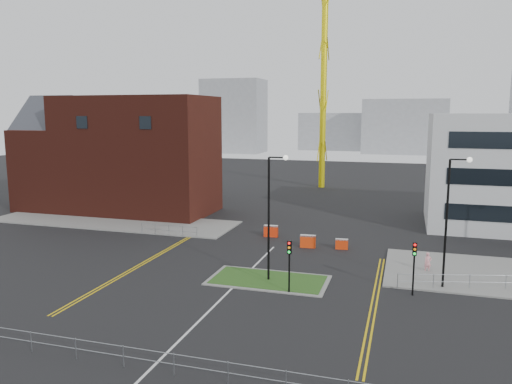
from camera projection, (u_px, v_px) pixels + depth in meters
ground at (199, 321)px, 29.23m from camera, size 200.00×200.00×0.00m
pavement_left at (112, 221)px, 55.75m from camera, size 28.00×8.00×0.12m
island_kerb at (268, 280)px, 36.21m from camera, size 8.60×4.60×0.08m
grass_island at (268, 280)px, 36.20m from camera, size 8.00×4.00×0.12m
brick_building at (116, 156)px, 61.20m from camera, size 24.20×10.07×14.24m
tower_crane at (362, 14)px, 76.99m from camera, size 52.10×11.72×39.43m
streetlamp_island at (272, 208)px, 35.30m from camera, size 1.46×0.36×9.18m
streetlamp_right_near at (450, 212)px, 33.74m from camera, size 1.46×0.36×9.18m
traffic_light_island at (289, 256)px, 33.33m from camera, size 0.28×0.33×3.65m
traffic_light_right at (414, 258)px, 32.92m from camera, size 0.28×0.33×3.65m
railing_front at (148, 355)px, 23.43m from camera, size 24.05×0.05×1.10m
railing_left at (169, 229)px, 49.28m from camera, size 6.05×0.05×1.10m
centre_line at (212, 308)px, 31.12m from camera, size 0.15×30.00×0.01m
yellow_left_a at (147, 260)px, 41.26m from camera, size 0.12×24.00×0.01m
yellow_left_b at (150, 260)px, 41.17m from camera, size 0.12×24.00×0.01m
yellow_right_a at (372, 302)px, 32.17m from camera, size 0.12×20.00×0.01m
yellow_right_b at (377, 302)px, 32.08m from camera, size 0.12×20.00×0.01m
skyline_a at (234, 116)px, 152.37m from camera, size 18.00×12.00×22.00m
skyline_b at (404, 127)px, 147.93m from camera, size 24.00×12.00×16.00m
skyline_d at (347, 131)px, 162.86m from camera, size 30.00×12.00×12.00m
pedestrian at (428, 262)px, 38.02m from camera, size 0.66×0.55×1.55m
barrier_left at (271, 231)px, 48.96m from camera, size 1.39×0.55×1.15m
barrier_mid at (308, 241)px, 45.05m from camera, size 1.40×0.55×1.15m
barrier_right at (342, 244)px, 44.52m from camera, size 1.14×0.49×0.93m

